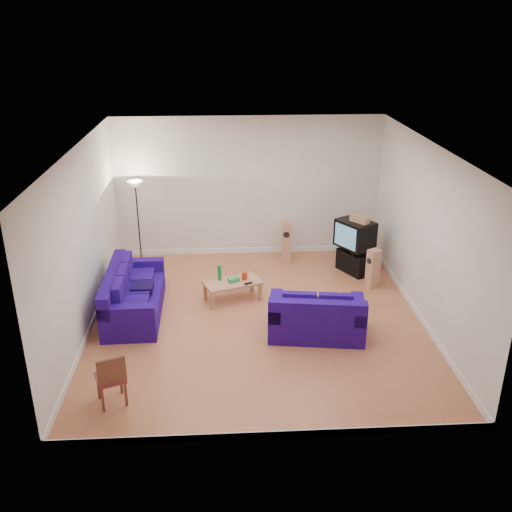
{
  "coord_description": "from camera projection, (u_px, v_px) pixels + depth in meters",
  "views": [
    {
      "loc": [
        -0.58,
        -9.24,
        5.15
      ],
      "look_at": [
        0.0,
        0.4,
        1.1
      ],
      "focal_mm": 40.0,
      "sensor_mm": 36.0,
      "label": 1
    }
  ],
  "objects": [
    {
      "name": "red_canister",
      "position": [
        245.0,
        276.0,
        11.17
      ],
      "size": [
        0.15,
        0.15,
        0.16
      ],
      "primitive_type": "cylinder",
      "rotation": [
        0.0,
        0.0,
        0.59
      ],
      "color": "red",
      "rests_on": "coffee_table"
    },
    {
      "name": "dining_chair",
      "position": [
        111.0,
        377.0,
        8.04
      ],
      "size": [
        0.51,
        0.51,
        0.83
      ],
      "rotation": [
        0.0,
        0.0,
        0.37
      ],
      "color": "brown",
      "rests_on": "ground"
    },
    {
      "name": "speaker_right",
      "position": [
        373.0,
        268.0,
        11.65
      ],
      "size": [
        0.3,
        0.28,
        0.82
      ],
      "rotation": [
        0.0,
        0.0,
        -1.06
      ],
      "color": "tan",
      "rests_on": "ground"
    },
    {
      "name": "tissue_box",
      "position": [
        234.0,
        280.0,
        11.08
      ],
      "size": [
        0.24,
        0.2,
        0.09
      ],
      "primitive_type": "cube",
      "rotation": [
        0.0,
        0.0,
        0.53
      ],
      "color": "green",
      "rests_on": "coffee_table"
    },
    {
      "name": "remote",
      "position": [
        248.0,
        283.0,
        11.01
      ],
      "size": [
        0.17,
        0.13,
        0.02
      ],
      "primitive_type": "cube",
      "rotation": [
        0.0,
        0.0,
        0.5
      ],
      "color": "black",
      "rests_on": "coffee_table"
    },
    {
      "name": "speaker_left",
      "position": [
        286.0,
        242.0,
        12.88
      ],
      "size": [
        0.25,
        0.31,
        0.94
      ],
      "rotation": [
        0.0,
        0.0,
        -0.11
      ],
      "color": "tan",
      "rests_on": "ground"
    },
    {
      "name": "av_receiver",
      "position": [
        357.0,
        250.0,
        12.29
      ],
      "size": [
        0.45,
        0.52,
        0.11
      ],
      "primitive_type": "cube",
      "rotation": [
        0.0,
        0.0,
        -1.39
      ],
      "color": "black",
      "rests_on": "tv_stand"
    },
    {
      "name": "bottle",
      "position": [
        220.0,
        273.0,
        11.11
      ],
      "size": [
        0.1,
        0.1,
        0.32
      ],
      "primitive_type": "cylinder",
      "rotation": [
        0.0,
        0.0,
        0.52
      ],
      "color": "#197233",
      "rests_on": "coffee_table"
    },
    {
      "name": "room",
      "position": [
        257.0,
        241.0,
        9.93
      ],
      "size": [
        6.01,
        6.51,
        3.21
      ],
      "color": "#9B4E30",
      "rests_on": "ground"
    },
    {
      "name": "coffee_table",
      "position": [
        233.0,
        284.0,
        11.12
      ],
      "size": [
        1.21,
        0.87,
        0.4
      ],
      "rotation": [
        0.0,
        0.0,
        0.33
      ],
      "color": "tan",
      "rests_on": "ground"
    },
    {
      "name": "floor_lamp",
      "position": [
        136.0,
        196.0,
        12.27
      ],
      "size": [
        0.33,
        0.33,
        1.93
      ],
      "color": "black",
      "rests_on": "ground"
    },
    {
      "name": "television",
      "position": [
        355.0,
        234.0,
        12.2
      ],
      "size": [
        0.88,
        0.94,
        0.59
      ],
      "rotation": [
        0.0,
        0.0,
        -1.01
      ],
      "color": "black",
      "rests_on": "av_receiver"
    },
    {
      "name": "tv_stand",
      "position": [
        355.0,
        262.0,
        12.42
      ],
      "size": [
        0.74,
        0.88,
        0.47
      ],
      "primitive_type": "cube",
      "rotation": [
        0.0,
        0.0,
        -1.07
      ],
      "color": "black",
      "rests_on": "ground"
    },
    {
      "name": "sofa_three_seat",
      "position": [
        131.0,
        298.0,
        10.63
      ],
      "size": [
        1.0,
        2.24,
        0.86
      ],
      "rotation": [
        0.0,
        0.0,
        -1.55
      ],
      "color": "#1C075D",
      "rests_on": "ground"
    },
    {
      "name": "sofa_loveseat",
      "position": [
        316.0,
        320.0,
        9.87
      ],
      "size": [
        1.76,
        1.14,
        0.82
      ],
      "rotation": [
        0.0,
        0.0,
        -0.14
      ],
      "color": "#1C075D",
      "rests_on": "ground"
    },
    {
      "name": "centre_speaker",
      "position": [
        360.0,
        219.0,
        11.98
      ],
      "size": [
        0.39,
        0.42,
        0.14
      ],
      "primitive_type": "cube",
      "rotation": [
        0.0,
        0.0,
        -0.88
      ],
      "color": "tan",
      "rests_on": "television"
    }
  ]
}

